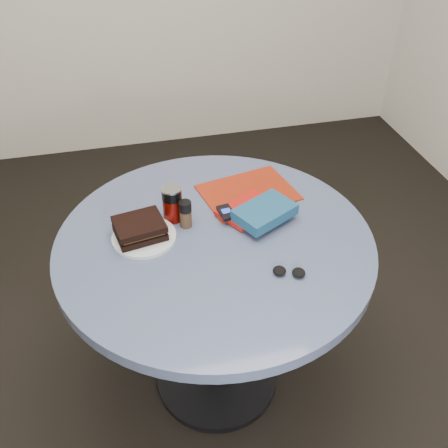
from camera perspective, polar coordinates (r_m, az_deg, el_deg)
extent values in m
plane|color=black|center=(2.13, -0.82, -17.18)|extent=(4.00, 4.00, 0.00)
cylinder|color=black|center=(2.12, -0.83, -16.95)|extent=(0.48, 0.48, 0.03)
cylinder|color=black|center=(1.83, -0.93, -10.68)|extent=(0.11, 0.11, 0.68)
cylinder|color=#414D6C|center=(1.58, -1.06, -2.14)|extent=(1.00, 1.00, 0.04)
cylinder|color=silver|center=(1.58, -9.12, -1.47)|extent=(0.26, 0.26, 0.01)
cube|color=black|center=(1.57, -9.55, -0.93)|extent=(0.17, 0.15, 0.02)
cube|color=#392A15|center=(1.56, -9.62, -0.48)|extent=(0.15, 0.13, 0.01)
cube|color=black|center=(1.55, -9.68, -0.03)|extent=(0.17, 0.15, 0.02)
cylinder|color=#5B0804|center=(1.63, -5.88, 1.76)|extent=(0.07, 0.07, 0.08)
cylinder|color=black|center=(1.59, -6.01, 3.42)|extent=(0.07, 0.07, 0.03)
cylinder|color=silver|center=(1.58, -6.06, 4.00)|extent=(0.07, 0.07, 0.01)
cylinder|color=#3E2B1A|center=(1.60, -4.39, 0.67)|extent=(0.04, 0.04, 0.06)
cylinder|color=black|center=(1.57, -4.47, 2.01)|extent=(0.05, 0.05, 0.03)
cube|color=maroon|center=(1.76, 2.75, 3.63)|extent=(0.36, 0.29, 0.01)
cube|color=#A6130D|center=(1.66, 2.75, 1.73)|extent=(0.23, 0.21, 0.02)
cube|color=navy|center=(1.61, 4.67, 1.36)|extent=(0.23, 0.20, 0.04)
cube|color=black|center=(1.62, 0.25, 1.33)|extent=(0.05, 0.08, 0.01)
cube|color=#233AB1|center=(1.62, 0.25, 1.52)|extent=(0.03, 0.03, 0.00)
ellipsoid|color=black|center=(1.45, 6.35, -5.34)|extent=(0.05, 0.05, 0.02)
ellipsoid|color=black|center=(1.45, 8.53, -5.53)|extent=(0.05, 0.05, 0.02)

